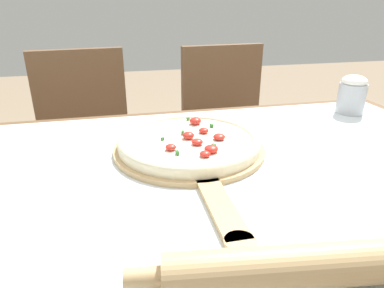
{
  "coord_description": "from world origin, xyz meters",
  "views": [
    {
      "loc": [
        -0.19,
        -0.63,
        1.09
      ],
      "look_at": [
        -0.03,
        0.07,
        0.78
      ],
      "focal_mm": 32.0,
      "sensor_mm": 36.0,
      "label": 1
    }
  ],
  "objects_px": {
    "pizza": "(189,141)",
    "chair_right": "(227,131)",
    "rolling_pin": "(295,267)",
    "pizza_peel": "(191,152)",
    "chair_left": "(87,143)",
    "flour_cup": "(352,94)"
  },
  "relations": [
    {
      "from": "pizza",
      "to": "chair_right",
      "type": "height_order",
      "value": "chair_right"
    },
    {
      "from": "rolling_pin",
      "to": "chair_right",
      "type": "distance_m",
      "value": 1.17
    },
    {
      "from": "pizza_peel",
      "to": "rolling_pin",
      "type": "xyz_separation_m",
      "value": [
        0.04,
        -0.42,
        0.02
      ]
    },
    {
      "from": "pizza_peel",
      "to": "rolling_pin",
      "type": "relative_size",
      "value": 1.32
    },
    {
      "from": "chair_left",
      "to": "pizza",
      "type": "bearing_deg",
      "value": -71.63
    },
    {
      "from": "pizza_peel",
      "to": "chair_left",
      "type": "height_order",
      "value": "chair_left"
    },
    {
      "from": "pizza_peel",
      "to": "chair_left",
      "type": "xyz_separation_m",
      "value": [
        -0.3,
        0.69,
        -0.23
      ]
    },
    {
      "from": "pizza_peel",
      "to": "rolling_pin",
      "type": "distance_m",
      "value": 0.42
    },
    {
      "from": "pizza",
      "to": "chair_left",
      "type": "distance_m",
      "value": 0.78
    },
    {
      "from": "pizza",
      "to": "pizza_peel",
      "type": "bearing_deg",
      "value": -91.19
    },
    {
      "from": "pizza_peel",
      "to": "chair_right",
      "type": "relative_size",
      "value": 0.62
    },
    {
      "from": "pizza",
      "to": "chair_left",
      "type": "height_order",
      "value": "chair_left"
    },
    {
      "from": "chair_right",
      "to": "pizza",
      "type": "bearing_deg",
      "value": -120.3
    },
    {
      "from": "chair_left",
      "to": "chair_right",
      "type": "xyz_separation_m",
      "value": [
        0.63,
        0.0,
        0.0
      ]
    },
    {
      "from": "rolling_pin",
      "to": "flour_cup",
      "type": "bearing_deg",
      "value": 49.8
    },
    {
      "from": "rolling_pin",
      "to": "chair_left",
      "type": "bearing_deg",
      "value": 107.28
    },
    {
      "from": "chair_left",
      "to": "chair_right",
      "type": "bearing_deg",
      "value": -6.04
    },
    {
      "from": "pizza",
      "to": "flour_cup",
      "type": "height_order",
      "value": "flour_cup"
    },
    {
      "from": "rolling_pin",
      "to": "chair_left",
      "type": "xyz_separation_m",
      "value": [
        -0.34,
        1.11,
        -0.26
      ]
    },
    {
      "from": "rolling_pin",
      "to": "chair_left",
      "type": "height_order",
      "value": "chair_left"
    },
    {
      "from": "rolling_pin",
      "to": "pizza_peel",
      "type": "bearing_deg",
      "value": 95.68
    },
    {
      "from": "pizza",
      "to": "chair_left",
      "type": "relative_size",
      "value": 0.37
    }
  ]
}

